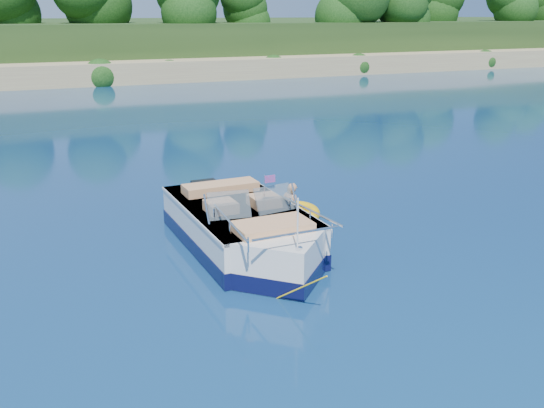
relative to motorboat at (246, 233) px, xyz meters
The scene contains 6 objects.
ground 2.47m from the motorboat, 102.18° to the right, with size 160.00×160.00×0.00m, color #091943.
shoreline 61.40m from the motorboat, 90.48° to the left, with size 170.00×59.00×6.00m.
treeline 38.98m from the motorboat, 90.70° to the left, with size 150.00×7.12×8.19m.
motorboat is the anchor object (origin of this frame).
tow_tube 2.48m from the motorboat, 41.51° to the left, with size 1.36×1.36×0.36m.
boy 2.36m from the motorboat, 42.51° to the left, with size 0.49×0.32×1.34m, color tan.
Camera 1 is at (-3.66, -8.75, 4.80)m, focal length 40.00 mm.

